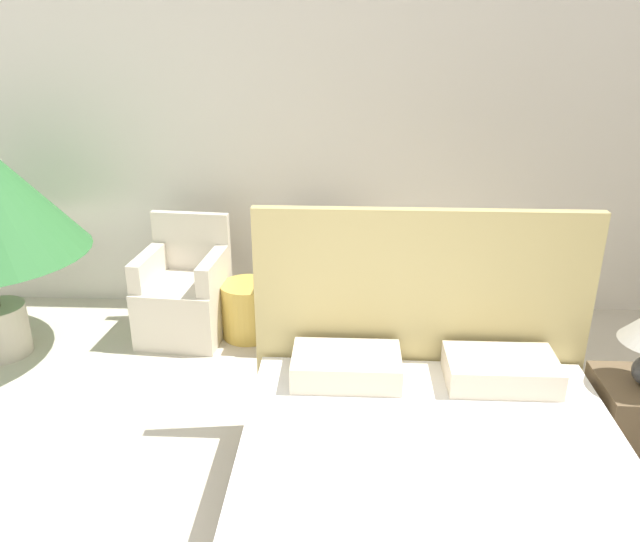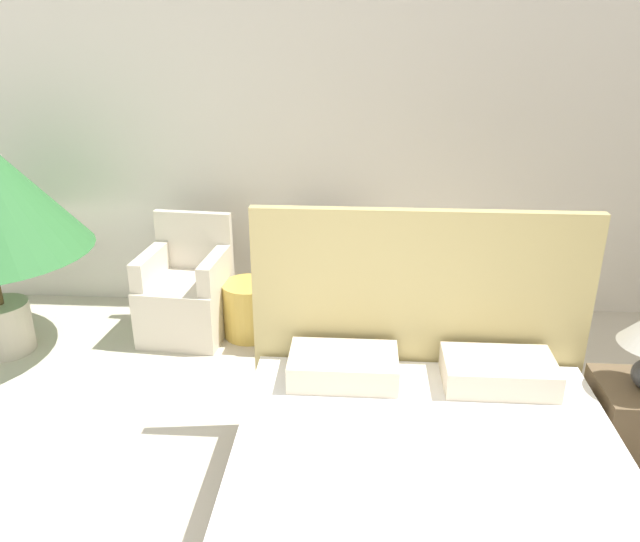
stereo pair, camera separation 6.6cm
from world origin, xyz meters
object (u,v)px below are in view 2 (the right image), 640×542
at_px(armchair_near_window_right, 313,301).
at_px(nightstand, 637,429).
at_px(side_table, 250,309).
at_px(armchair_near_window_left, 187,297).
at_px(bed, 431,523).

bearing_deg(armchair_near_window_right, nightstand, -35.52).
bearing_deg(side_table, armchair_near_window_right, -0.11).
bearing_deg(armchair_near_window_left, side_table, 5.00).
bearing_deg(bed, nightstand, 33.63).
relative_size(nightstand, side_table, 1.24).
xyz_separation_m(armchair_near_window_left, side_table, (0.47, 0.00, -0.08)).
relative_size(armchair_near_window_right, side_table, 2.11).
height_order(bed, armchair_near_window_left, bed).
relative_size(armchair_near_window_left, side_table, 2.11).
distance_m(armchair_near_window_left, armchair_near_window_right, 0.95).
bearing_deg(side_table, armchair_near_window_left, -179.88).
bearing_deg(armchair_near_window_left, armchair_near_window_right, 4.88).
height_order(bed, nightstand, bed).
distance_m(armchair_near_window_left, side_table, 0.48).
distance_m(bed, armchair_near_window_left, 2.67).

